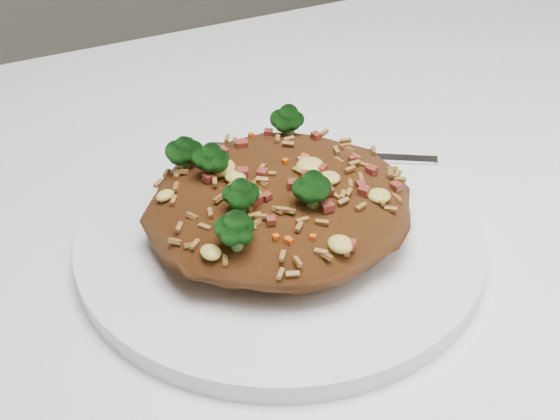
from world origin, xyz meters
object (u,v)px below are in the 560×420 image
object	(u,v)px
fork	(335,156)
fried_rice	(278,194)
dining_table	(407,366)
plate	(280,237)

from	to	relation	value
fork	fried_rice	bearing A→B (deg)	-111.09
dining_table	fork	distance (m)	0.16
plate	fork	bearing A→B (deg)	39.24
fried_rice	fork	xyz separation A→B (m)	(0.07, 0.06, -0.03)
plate	fried_rice	xyz separation A→B (m)	(-0.00, 0.00, 0.03)
plate	fried_rice	distance (m)	0.03
plate	fried_rice	bearing A→B (deg)	159.94
dining_table	fork	world-z (taller)	fork
dining_table	fried_rice	distance (m)	0.16
dining_table	plate	bearing A→B (deg)	140.96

